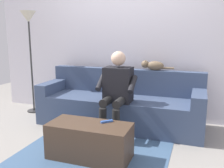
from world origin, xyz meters
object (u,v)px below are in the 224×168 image
(person_solo_seated, at_px, (117,88))
(remote_blue, at_px, (107,121))
(floor_lamp, at_px, (29,29))
(cat_on_backrest, at_px, (153,65))
(coffee_table, at_px, (90,141))
(couch, at_px, (120,106))

(person_solo_seated, relative_size, remote_blue, 7.99)
(floor_lamp, bearing_deg, cat_on_backrest, -176.45)
(cat_on_backrest, relative_size, floor_lamp, 0.28)
(remote_blue, xyz_separation_m, floor_lamp, (1.84, -1.14, 1.05))
(person_solo_seated, bearing_deg, coffee_table, 85.19)
(couch, distance_m, remote_blue, 1.03)
(person_solo_seated, height_order, cat_on_backrest, person_solo_seated)
(coffee_table, height_order, floor_lamp, floor_lamp)
(coffee_table, bearing_deg, floor_lamp, -36.83)
(coffee_table, bearing_deg, person_solo_seated, -94.81)
(coffee_table, distance_m, person_solo_seated, 0.89)
(cat_on_backrest, bearing_deg, floor_lamp, 3.55)
(cat_on_backrest, xyz_separation_m, remote_blue, (0.27, 1.27, -0.50))
(couch, bearing_deg, floor_lamp, -4.56)
(cat_on_backrest, distance_m, floor_lamp, 2.19)
(couch, xyz_separation_m, person_solo_seated, (-0.06, 0.35, 0.36))
(couch, height_order, cat_on_backrest, cat_on_backrest)
(person_solo_seated, xyz_separation_m, floor_lamp, (1.74, -0.49, 0.81))
(coffee_table, bearing_deg, remote_blue, -145.43)
(person_solo_seated, height_order, remote_blue, person_solo_seated)
(coffee_table, distance_m, cat_on_backrest, 1.62)
(coffee_table, height_order, cat_on_backrest, cat_on_backrest)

